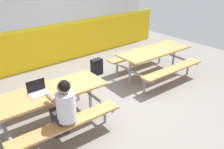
{
  "coord_description": "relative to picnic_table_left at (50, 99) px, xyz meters",
  "views": [
    {
      "loc": [
        -2.87,
        -3.56,
        2.72
      ],
      "look_at": [
        0.0,
        -0.06,
        0.55
      ],
      "focal_mm": 36.78,
      "sensor_mm": 36.0,
      "label": 1
    }
  ],
  "objects": [
    {
      "name": "ground_plane",
      "position": [
        1.52,
        0.19,
        -0.59
      ],
      "size": [
        10.0,
        10.0,
        0.02
      ],
      "primitive_type": "cube",
      "color": "gray"
    },
    {
      "name": "accent_backdrop",
      "position": [
        1.52,
        2.73,
        0.67
      ],
      "size": [
        8.0,
        0.14,
        2.6
      ],
      "color": "yellow",
      "rests_on": "ground"
    },
    {
      "name": "picnic_table_left",
      "position": [
        0.0,
        0.0,
        0.0
      ],
      "size": [
        2.03,
        1.62,
        0.74
      ],
      "color": "tan",
      "rests_on": "ground"
    },
    {
      "name": "picnic_table_right",
      "position": [
        3.04,
        0.25,
        0.0
      ],
      "size": [
        2.03,
        1.62,
        0.74
      ],
      "color": "tan",
      "rests_on": "ground"
    },
    {
      "name": "student_nearer",
      "position": [
        -0.01,
        -0.56,
        0.13
      ],
      "size": [
        0.37,
        0.53,
        1.21
      ],
      "color": "#2D2D38",
      "rests_on": "ground"
    },
    {
      "name": "laptop_silver",
      "position": [
        -0.18,
        0.04,
        0.21
      ],
      "size": [
        0.33,
        0.23,
        0.22
      ],
      "color": "silver",
      "rests_on": "picnic_table_left"
    },
    {
      "name": "backpack_dark",
      "position": [
        1.94,
        1.3,
        -0.36
      ],
      "size": [
        0.3,
        0.22,
        0.44
      ],
      "color": "black",
      "rests_on": "ground"
    },
    {
      "name": "tote_bag_bright",
      "position": [
        3.41,
        1.11,
        -0.38
      ],
      "size": [
        0.34,
        0.21,
        0.43
      ],
      "color": "yellow",
      "rests_on": "ground"
    }
  ]
}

